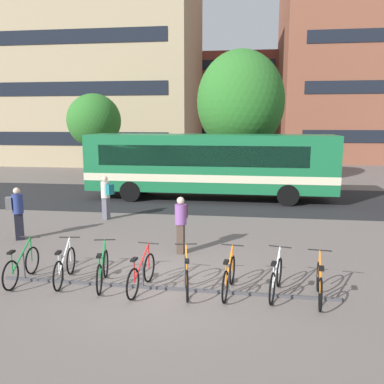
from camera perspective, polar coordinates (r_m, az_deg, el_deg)
name	(u,v)px	position (r m, az deg, el deg)	size (l,w,h in m)	color
ground	(165,284)	(9.93, -3.84, -12.86)	(200.00, 200.00, 0.00)	#6B605B
bus_lane_asphalt	(208,199)	(20.13, 2.24, -0.98)	(80.00, 7.20, 0.01)	#232326
city_bus	(211,164)	(19.86, 2.69, 4.03)	(12.04, 2.65, 3.20)	#196B3D
bike_rack	(164,286)	(9.60, -4.03, -13.12)	(7.99, 0.26, 0.70)	#47474C
parked_bicycle_green_0	(22,266)	(10.74, -23.00, -9.69)	(0.52, 1.72, 0.99)	black
parked_bicycle_white_1	(65,267)	(10.35, -17.61, -10.08)	(0.52, 1.71, 0.99)	black
parked_bicycle_green_2	(103,270)	(9.91, -12.57, -10.76)	(0.55, 1.70, 0.99)	black
parked_bicycle_red_3	(141,274)	(9.51, -7.19, -11.49)	(0.52, 1.72, 0.99)	black
parked_bicycle_orange_4	(187,276)	(9.36, -0.78, -11.78)	(0.52, 1.71, 0.99)	black
parked_bicycle_orange_5	(229,277)	(9.33, 5.25, -11.89)	(0.52, 1.72, 0.99)	black
parked_bicycle_white_6	(276,279)	(9.39, 11.82, -11.94)	(0.57, 1.69, 0.99)	black
parked_bicycle_orange_7	(319,283)	(9.36, 17.62, -12.27)	(0.52, 1.72, 0.99)	black
commuter_maroon_pack_0	(181,221)	(11.80, -1.57, -4.08)	(0.36, 0.54, 1.70)	#47382D
commuter_grey_pack_1	(17,210)	(14.26, -23.60, -2.34)	(0.60, 0.51, 1.74)	black
commuter_teal_pack_2	(106,195)	(16.16, -12.09, -0.36)	(0.60, 0.51, 1.74)	#565660
street_tree_0	(241,102)	(24.00, 6.91, 12.60)	(5.05, 5.05, 7.88)	brown
street_tree_1	(94,121)	(28.79, -13.72, 9.80)	(3.66, 3.66, 5.70)	brown
building_left_wing	(84,55)	(41.54, -15.08, 18.26)	(21.20, 12.76, 20.02)	tan
building_centre_block	(216,105)	(53.94, 3.40, 12.25)	(16.25, 10.88, 11.83)	brown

